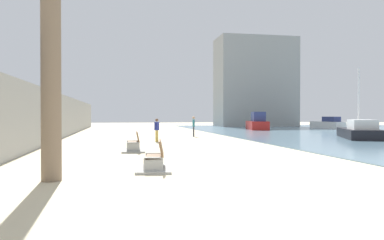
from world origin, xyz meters
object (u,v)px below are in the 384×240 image
object	(u,v)px
bench_far	(134,147)
boat_nearest	(257,123)
boat_distant	(328,124)
bench_near	(155,163)
person_standing	(194,125)
boat_mid_bay	(360,131)
person_walking	(157,128)

from	to	relation	value
bench_far	boat_nearest	xyz separation A→B (m)	(15.52, 23.94, 0.58)
bench_far	boat_distant	size ratio (longest dim) A/B	0.36
bench_near	person_standing	distance (m)	18.85
boat_mid_bay	boat_distant	distance (m)	21.11
person_walking	person_standing	xyz separation A→B (m)	(3.56, 5.37, 0.08)
boat_mid_bay	bench_near	bearing A→B (deg)	-141.66
bench_far	person_standing	world-z (taller)	person_standing
bench_far	boat_nearest	size ratio (longest dim) A/B	0.39
boat_mid_bay	boat_nearest	world-z (taller)	boat_mid_bay
bench_near	boat_distant	size ratio (longest dim) A/B	0.37
person_walking	boat_mid_bay	xyz separation A→B (m)	(15.32, 0.35, -0.33)
bench_far	boat_mid_bay	size ratio (longest dim) A/B	0.30
person_standing	boat_distant	distance (m)	24.95
boat_mid_bay	boat_nearest	xyz separation A→B (m)	(-1.57, 17.28, 0.24)
bench_far	boat_distant	distance (m)	36.57
bench_near	person_standing	world-z (taller)	person_standing
bench_far	person_standing	xyz separation A→B (m)	(5.33, 11.67, 0.75)
person_walking	person_standing	size ratio (longest dim) A/B	0.93
bench_far	person_walking	distance (m)	6.58
bench_near	boat_distant	distance (m)	41.16
bench_far	boat_mid_bay	world-z (taller)	boat_mid_bay
person_standing	boat_nearest	xyz separation A→B (m)	(10.19, 12.26, -0.17)
bench_near	boat_nearest	distance (m)	33.98
bench_near	boat_distant	world-z (taller)	boat_distant
person_standing	bench_far	bearing A→B (deg)	-114.56
bench_near	person_standing	xyz separation A→B (m)	(4.90, 18.19, 0.75)
boat_nearest	boat_distant	bearing A→B (deg)	10.47
bench_far	person_walking	world-z (taller)	person_walking
bench_far	boat_nearest	bearing A→B (deg)	57.04
bench_near	boat_mid_bay	xyz separation A→B (m)	(16.65, 13.17, 0.34)
bench_near	boat_distant	bearing A→B (deg)	51.84
boat_mid_bay	person_walking	bearing A→B (deg)	-178.70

